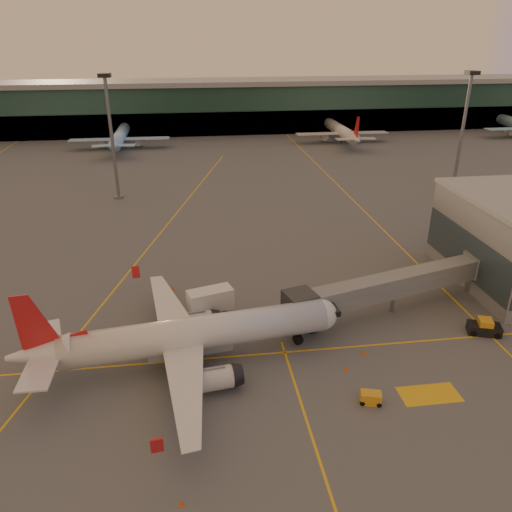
{
  "coord_description": "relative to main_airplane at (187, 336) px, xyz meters",
  "views": [
    {
      "loc": [
        -4.6,
        -40.98,
        33.22
      ],
      "look_at": [
        3.88,
        20.7,
        5.0
      ],
      "focal_mm": 35.0,
      "sensor_mm": 36.0,
      "label": 1
    }
  ],
  "objects": [
    {
      "name": "pushback_tug",
      "position": [
        35.17,
        1.01,
        -2.67
      ],
      "size": [
        4.16,
        3.07,
        1.92
      ],
      "rotation": [
        0.0,
        0.0,
        -0.33
      ],
      "color": "black",
      "rests_on": "ground"
    },
    {
      "name": "cone_wing_left",
      "position": [
        -1.97,
        17.3,
        -3.19
      ],
      "size": [
        0.42,
        0.42,
        0.53
      ],
      "color": "#FC4B0D",
      "rests_on": "ground"
    },
    {
      "name": "ground",
      "position": [
        5.77,
        -4.56,
        -3.45
      ],
      "size": [
        600.0,
        600.0,
        0.0
      ],
      "primitive_type": "plane",
      "color": "#4C4F54",
      "rests_on": "ground"
    },
    {
      "name": "distant_aircraft_row",
      "position": [
        16.61,
        113.44,
        -3.45
      ],
      "size": [
        350.0,
        34.0,
        13.0
      ],
      "color": "#98CFFF",
      "rests_on": "ground"
    },
    {
      "name": "gpu_cart",
      "position": [
        17.49,
        -8.94,
        -2.87
      ],
      "size": [
        2.29,
        1.72,
        1.19
      ],
      "rotation": [
        0.0,
        0.0,
        -0.27
      ],
      "color": "gold",
      "rests_on": "ground"
    },
    {
      "name": "cone_nose",
      "position": [
        19.49,
        -1.29,
        -3.16
      ],
      "size": [
        0.46,
        0.46,
        0.59
      ],
      "color": "#FC4B0D",
      "rests_on": "ground"
    },
    {
      "name": "jet_bridge",
      "position": [
        27.59,
        7.95,
        0.28
      ],
      "size": [
        30.89,
        11.65,
        5.44
      ],
      "color": "slate",
      "rests_on": "ground"
    },
    {
      "name": "taxi_markings",
      "position": [
        -1.55,
        39.93,
        -3.44
      ],
      "size": [
        100.12,
        173.0,
        0.01
      ],
      "color": "gold",
      "rests_on": "ground"
    },
    {
      "name": "main_airplane",
      "position": [
        0.0,
        0.0,
        0.0
      ],
      "size": [
        35.16,
        31.8,
        10.62
      ],
      "rotation": [
        0.0,
        0.0,
        0.13
      ],
      "color": "silver",
      "rests_on": "ground"
    },
    {
      "name": "mast_east_near",
      "position": [
        60.77,
        57.44,
        11.41
      ],
      "size": [
        2.4,
        2.4,
        25.6
      ],
      "color": "slate",
      "rests_on": "ground"
    },
    {
      "name": "catering_truck",
      "position": [
        2.98,
        8.56,
        -1.03
      ],
      "size": [
        5.93,
        3.81,
        4.25
      ],
      "rotation": [
        0.0,
        0.0,
        0.28
      ],
      "color": "#C1451B",
      "rests_on": "ground"
    },
    {
      "name": "cone_wing_right",
      "position": [
        -0.84,
        -18.09,
        -3.21
      ],
      "size": [
        0.39,
        0.39,
        0.5
      ],
      "color": "#FC4B0D",
      "rests_on": "ground"
    },
    {
      "name": "terminal",
      "position": [
        5.77,
        137.23,
        5.31
      ],
      "size": [
        400.0,
        20.0,
        17.6
      ],
      "color": "#19382D",
      "rests_on": "ground"
    },
    {
      "name": "mast_west_near",
      "position": [
        -14.23,
        61.44,
        11.41
      ],
      "size": [
        2.4,
        2.4,
        25.6
      ],
      "color": "slate",
      "rests_on": "ground"
    },
    {
      "name": "cone_fwd",
      "position": [
        16.68,
        -3.75,
        -3.17
      ],
      "size": [
        0.46,
        0.46,
        0.59
      ],
      "color": "#FC4B0D",
      "rests_on": "ground"
    }
  ]
}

